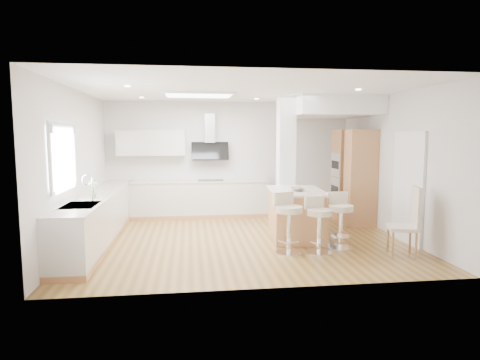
{
  "coord_description": "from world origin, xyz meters",
  "views": [
    {
      "loc": [
        -1.0,
        -7.43,
        1.98
      ],
      "look_at": [
        -0.01,
        0.4,
        1.1
      ],
      "focal_mm": 30.0,
      "sensor_mm": 36.0,
      "label": 1
    }
  ],
  "objects": [
    {
      "name": "bar_stool_b",
      "position": [
        1.13,
        -1.06,
        0.54
      ],
      "size": [
        0.53,
        0.53,
        0.96
      ],
      "rotation": [
        0.0,
        0.0,
        0.28
      ],
      "color": "white",
      "rests_on": "ground"
    },
    {
      "name": "wall_right",
      "position": [
        3.0,
        0.0,
        1.4
      ],
      "size": [
        0.04,
        5.0,
        2.8
      ],
      "primitive_type": "cube",
      "color": "silver",
      "rests_on": "ground"
    },
    {
      "name": "bar_stool_a",
      "position": [
        0.63,
        -1.01,
        0.58
      ],
      "size": [
        0.61,
        0.61,
        1.03
      ],
      "rotation": [
        0.0,
        0.0,
        0.4
      ],
      "color": "white",
      "rests_on": "ground"
    },
    {
      "name": "ceiling",
      "position": [
        0.0,
        0.0,
        0.0
      ],
      "size": [
        6.0,
        5.0,
        0.02
      ],
      "primitive_type": "cube",
      "color": "white",
      "rests_on": "ground"
    },
    {
      "name": "doorway_right",
      "position": [
        2.97,
        -0.6,
        1.0
      ],
      "size": [
        0.05,
        1.0,
        2.1
      ],
      "color": "#473E38",
      "rests_on": "ground"
    },
    {
      "name": "ground",
      "position": [
        0.0,
        0.0,
        0.0
      ],
      "size": [
        6.0,
        6.0,
        0.0
      ],
      "primitive_type": "plane",
      "color": "olive",
      "rests_on": "ground"
    },
    {
      "name": "wall_left",
      "position": [
        -3.0,
        0.0,
        1.4
      ],
      "size": [
        0.04,
        5.0,
        2.8
      ],
      "primitive_type": "cube",
      "color": "silver",
      "rests_on": "ground"
    },
    {
      "name": "skylight",
      "position": [
        -0.79,
        0.6,
        2.77
      ],
      "size": [
        4.1,
        2.1,
        0.06
      ],
      "color": "white",
      "rests_on": "ground"
    },
    {
      "name": "counter_back",
      "position": [
        -0.91,
        2.22,
        0.7
      ],
      "size": [
        3.62,
        0.63,
        2.5
      ],
      "color": "tan",
      "rests_on": "ground"
    },
    {
      "name": "oven_column",
      "position": [
        2.68,
        1.23,
        1.05
      ],
      "size": [
        0.63,
        1.21,
        2.1
      ],
      "color": "tan",
      "rests_on": "ground"
    },
    {
      "name": "counter_left",
      "position": [
        -2.7,
        0.23,
        0.46
      ],
      "size": [
        0.63,
        4.5,
        1.35
      ],
      "color": "tan",
      "rests_on": "ground"
    },
    {
      "name": "wall_back",
      "position": [
        0.0,
        2.5,
        1.4
      ],
      "size": [
        6.0,
        0.04,
        2.8
      ],
      "primitive_type": "cube",
      "color": "silver",
      "rests_on": "ground"
    },
    {
      "name": "peninsula",
      "position": [
        1.04,
        0.04,
        0.47
      ],
      "size": [
        1.15,
        1.62,
        1.0
      ],
      "rotation": [
        0.0,
        0.0,
        -0.09
      ],
      "color": "tan",
      "rests_on": "ground"
    },
    {
      "name": "pillar",
      "position": [
        1.05,
        0.95,
        1.4
      ],
      "size": [
        0.35,
        0.35,
        2.8
      ],
      "color": "white",
      "rests_on": "ground"
    },
    {
      "name": "bar_stool_c",
      "position": [
        1.6,
        -0.82,
        0.55
      ],
      "size": [
        0.47,
        0.47,
        0.98
      ],
      "rotation": [
        0.0,
        0.0,
        0.07
      ],
      "color": "white",
      "rests_on": "ground"
    },
    {
      "name": "dining_chair",
      "position": [
        2.55,
        -1.4,
        0.62
      ],
      "size": [
        0.55,
        0.55,
        1.15
      ],
      "rotation": [
        0.0,
        0.0,
        -0.27
      ],
      "color": "beige",
      "rests_on": "ground"
    },
    {
      "name": "soffit",
      "position": [
        2.1,
        1.4,
        2.6
      ],
      "size": [
        1.78,
        2.2,
        0.4
      ],
      "color": "white",
      "rests_on": "ground"
    },
    {
      "name": "window_left",
      "position": [
        -2.96,
        -0.9,
        1.69
      ],
      "size": [
        0.06,
        1.28,
        1.07
      ],
      "color": "white",
      "rests_on": "ground"
    }
  ]
}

